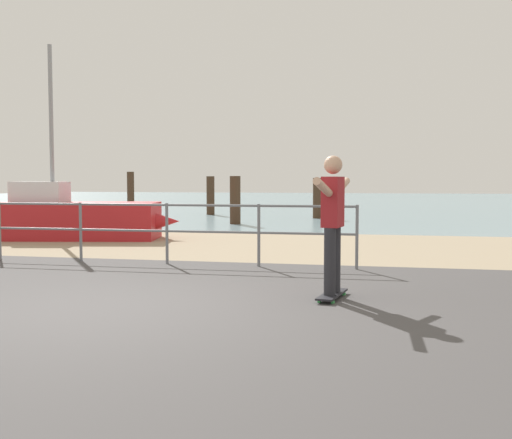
% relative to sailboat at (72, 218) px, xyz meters
% --- Properties ---
extents(ground_plane, '(24.00, 10.00, 0.04)m').
position_rel_sailboat_xyz_m(ground_plane, '(4.53, -8.29, -0.52)').
color(ground_plane, '#474444').
rests_on(ground_plane, ground).
extents(beach_strip, '(24.00, 6.00, 0.04)m').
position_rel_sailboat_xyz_m(beach_strip, '(4.53, -0.29, -0.52)').
color(beach_strip, tan).
rests_on(beach_strip, ground).
extents(sea_surface, '(72.00, 50.00, 0.04)m').
position_rel_sailboat_xyz_m(sea_surface, '(4.53, 27.71, -0.52)').
color(sea_surface, '#75939E').
rests_on(sea_surface, ground).
extents(railing_fence, '(11.21, 0.05, 1.05)m').
position_rel_sailboat_xyz_m(railing_fence, '(1.38, -3.69, 0.18)').
color(railing_fence, slate).
rests_on(railing_fence, ground).
extents(sailboat, '(5.07, 2.20, 4.64)m').
position_rel_sailboat_xyz_m(sailboat, '(0.00, 0.00, 0.00)').
color(sailboat, '#B21E23').
rests_on(sailboat, ground).
extents(skateboard, '(0.33, 0.82, 0.08)m').
position_rel_sailboat_xyz_m(skateboard, '(6.79, -6.21, -0.45)').
color(skateboard, black).
rests_on(skateboard, ground).
extents(skateboarder, '(0.32, 1.44, 1.65)m').
position_rel_sailboat_xyz_m(skateboarder, '(6.79, -6.21, 0.50)').
color(skateboarder, '#26262B').
rests_on(skateboarder, skateboard).
extents(groyne_post_0, '(0.26, 0.26, 1.74)m').
position_rel_sailboat_xyz_m(groyne_post_0, '(-1.92, 7.90, 0.35)').
color(groyne_post_0, '#422D1E').
rests_on(groyne_post_0, ground).
extents(groyne_post_1, '(0.33, 0.33, 1.58)m').
position_rel_sailboat_xyz_m(groyne_post_1, '(0.35, 10.67, 0.27)').
color(groyne_post_1, '#422D1E').
rests_on(groyne_post_1, ground).
extents(groyne_post_2, '(0.34, 0.34, 1.56)m').
position_rel_sailboat_xyz_m(groyne_post_2, '(2.62, 5.72, 0.26)').
color(groyne_post_2, '#422D1E').
rests_on(groyne_post_2, ground).
extents(groyne_post_3, '(0.36, 0.36, 1.51)m').
position_rel_sailboat_xyz_m(groyne_post_3, '(4.89, 9.23, 0.23)').
color(groyne_post_3, '#422D1E').
rests_on(groyne_post_3, ground).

